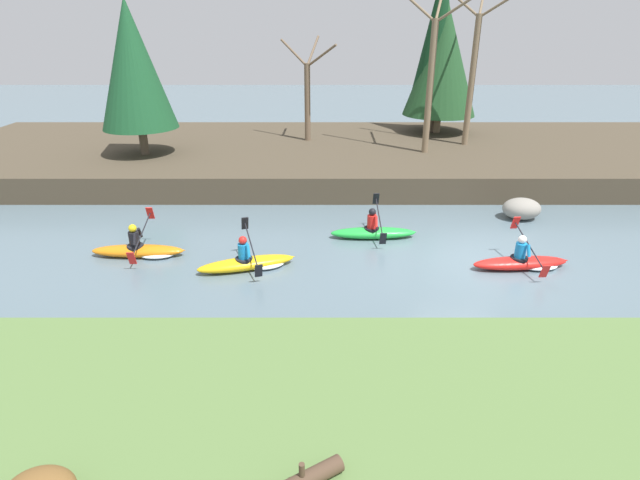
% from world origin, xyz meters
% --- Properties ---
extents(ground_plane, '(90.00, 90.00, 0.00)m').
position_xyz_m(ground_plane, '(0.00, 0.00, 0.00)').
color(ground_plane, slate).
extents(riverbank_near, '(44.00, 6.17, 0.63)m').
position_xyz_m(riverbank_near, '(0.00, -7.13, 0.31)').
color(riverbank_near, '#56753D').
rests_on(riverbank_near, ground).
extents(riverbank_far, '(44.00, 11.54, 1.03)m').
position_xyz_m(riverbank_far, '(0.00, 10.61, 0.51)').
color(riverbank_far, '#473D2D').
rests_on(riverbank_far, ground).
extents(conifer_tree_far_left, '(3.17, 3.17, 6.31)m').
position_xyz_m(conifer_tree_far_left, '(-11.97, 8.69, 4.75)').
color(conifer_tree_far_left, brown).
rests_on(conifer_tree_far_left, riverbank_far).
extents(conifer_tree_left, '(2.66, 2.66, 8.09)m').
position_xyz_m(conifer_tree_left, '(1.65, 13.66, 5.62)').
color(conifer_tree_left, brown).
rests_on(conifer_tree_left, riverbank_far).
extents(conifer_tree_mid_left, '(3.71, 3.71, 6.32)m').
position_xyz_m(conifer_tree_mid_left, '(1.92, 13.46, 4.64)').
color(conifer_tree_mid_left, '#7A664C').
rests_on(conifer_tree_mid_left, riverbank_far).
extents(bare_tree_upstream, '(2.67, 2.64, 4.76)m').
position_xyz_m(bare_tree_upstream, '(-4.83, 11.58, 3.28)').
color(bare_tree_upstream, brown).
rests_on(bare_tree_upstream, riverbank_far).
extents(bare_tree_mid_upstream, '(4.01, 3.97, 7.32)m').
position_xyz_m(bare_tree_mid_upstream, '(0.47, 9.10, 4.47)').
color(bare_tree_mid_upstream, '#7A664C').
rests_on(bare_tree_mid_upstream, riverbank_far).
extents(bare_tree_mid_downstream, '(4.16, 4.11, 7.59)m').
position_xyz_m(bare_tree_mid_downstream, '(2.68, 10.68, 4.60)').
color(bare_tree_mid_downstream, '#7A664C').
rests_on(bare_tree_mid_downstream, riverbank_far).
extents(kayaker_lead, '(2.79, 2.07, 1.20)m').
position_xyz_m(kayaker_lead, '(1.47, -0.49, 0.20)').
color(kayaker_lead, red).
rests_on(kayaker_lead, ground).
extents(kayaker_middle, '(2.78, 2.06, 1.20)m').
position_xyz_m(kayaker_middle, '(-2.53, 1.68, 0.22)').
color(kayaker_middle, green).
rests_on(kayaker_middle, ground).
extents(kayaker_trailing, '(2.76, 2.03, 1.20)m').
position_xyz_m(kayaker_trailing, '(-6.20, -0.51, 0.20)').
color(kayaker_trailing, yellow).
rests_on(kayaker_trailing, ground).
extents(kayaker_far_back, '(2.77, 2.06, 1.20)m').
position_xyz_m(kayaker_far_back, '(-9.50, 0.31, 0.20)').
color(kayaker_far_back, orange).
rests_on(kayaker_far_back, ground).
extents(boulder_midstream, '(1.32, 1.03, 0.74)m').
position_xyz_m(boulder_midstream, '(2.81, 3.40, 0.37)').
color(boulder_midstream, gray).
rests_on(boulder_midstream, ground).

